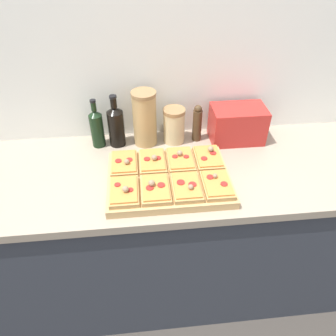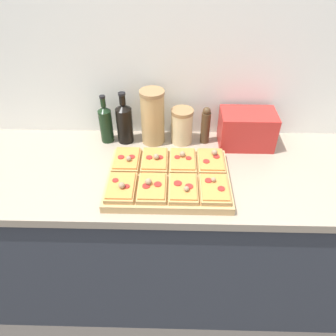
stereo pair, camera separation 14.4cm
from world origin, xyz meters
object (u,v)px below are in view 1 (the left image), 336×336
object	(u,v)px
grain_jar_tall	(145,118)
grain_jar_short	(174,125)
olive_oil_bottle	(97,128)
toaster_oven	(237,124)
cutting_board	(169,179)
wine_bottle	(116,125)
pepper_mill	(197,123)

from	to	relation	value
grain_jar_tall	grain_jar_short	world-z (taller)	grain_jar_tall
olive_oil_bottle	toaster_oven	world-z (taller)	olive_oil_bottle
cutting_board	grain_jar_short	distance (m)	0.34
wine_bottle	grain_jar_tall	world-z (taller)	grain_jar_tall
grain_jar_tall	toaster_oven	world-z (taller)	grain_jar_tall
grain_jar_tall	toaster_oven	size ratio (longest dim) A/B	0.97
olive_oil_bottle	pepper_mill	world-z (taller)	olive_oil_bottle
cutting_board	olive_oil_bottle	distance (m)	0.47
grain_jar_short	toaster_oven	world-z (taller)	grain_jar_short
olive_oil_bottle	wine_bottle	size ratio (longest dim) A/B	0.94
grain_jar_tall	olive_oil_bottle	bearing A→B (deg)	180.00
olive_oil_bottle	wine_bottle	world-z (taller)	wine_bottle
grain_jar_short	pepper_mill	bearing A→B (deg)	0.00
cutting_board	grain_jar_short	size ratio (longest dim) A/B	2.90
cutting_board	toaster_oven	size ratio (longest dim) A/B	1.82
grain_jar_short	cutting_board	bearing A→B (deg)	-100.67
grain_jar_tall	grain_jar_short	distance (m)	0.15
olive_oil_bottle	grain_jar_short	xyz separation A→B (m)	(0.38, 0.00, -0.01)
pepper_mill	toaster_oven	world-z (taller)	pepper_mill
grain_jar_short	toaster_oven	distance (m)	0.32
olive_oil_bottle	toaster_oven	xyz separation A→B (m)	(0.71, -0.02, -0.01)
pepper_mill	toaster_oven	distance (m)	0.21
wine_bottle	toaster_oven	distance (m)	0.61
cutting_board	olive_oil_bottle	size ratio (longest dim) A/B	2.10
cutting_board	pepper_mill	xyz separation A→B (m)	(0.18, 0.32, 0.08)
toaster_oven	grain_jar_tall	bearing A→B (deg)	177.75
cutting_board	pepper_mill	size ratio (longest dim) A/B	2.69
wine_bottle	toaster_oven	xyz separation A→B (m)	(0.61, -0.02, -0.02)
wine_bottle	pepper_mill	xyz separation A→B (m)	(0.41, 0.00, -0.01)
wine_bottle	grain_jar_tall	distance (m)	0.15
olive_oil_bottle	grain_jar_tall	distance (m)	0.24
wine_bottle	grain_jar_tall	xyz separation A→B (m)	(0.14, 0.00, 0.03)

